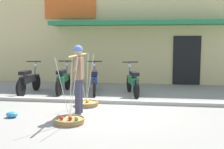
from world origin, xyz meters
TOP-DOWN VIEW (x-y plane):
  - ground_plane at (0.00, 0.00)m, footprint 90.00×90.00m
  - sidewalk_curb at (0.00, 0.70)m, footprint 20.00×0.24m
  - fruit_vendor at (-0.54, -0.56)m, footprint 0.22×1.68m
  - fruit_basket_left_side at (-0.55, 0.28)m, footprint 0.68×0.68m
  - fruit_basket_right_side at (-0.54, -1.40)m, footprint 0.68×0.68m
  - motorcycle_nearest_shop at (-2.91, 1.78)m, footprint 0.54×1.82m
  - motorcycle_second_in_row at (-1.80, 2.13)m, footprint 0.54×1.82m
  - motorcycle_third_in_row at (-0.69, 2.13)m, footprint 0.56×1.80m
  - motorcycle_end_of_row at (0.63, 1.99)m, footprint 0.65×1.78m
  - storefront_building at (0.73, 7.05)m, footprint 13.00×6.00m
  - plastic_litter_bag at (-2.02, -1.13)m, footprint 0.28×0.22m

SIDE VIEW (x-z plane):
  - ground_plane at x=0.00m, z-range 0.00..0.00m
  - sidewalk_curb at x=0.00m, z-range 0.00..0.10m
  - plastic_litter_bag at x=-2.02m, z-range 0.00..0.14m
  - fruit_basket_left_side at x=-0.55m, z-range -0.65..0.80m
  - fruit_basket_right_side at x=-0.54m, z-range -0.65..0.80m
  - motorcycle_nearest_shop at x=-2.91m, z-range -0.09..1.00m
  - motorcycle_second_in_row at x=-1.80m, z-range -0.09..1.00m
  - motorcycle_third_in_row at x=-0.69m, z-range -0.09..1.00m
  - motorcycle_end_of_row at x=0.63m, z-range -0.09..1.00m
  - fruit_vendor at x=-0.54m, z-range 0.13..1.83m
  - storefront_building at x=0.73m, z-range 0.00..4.20m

